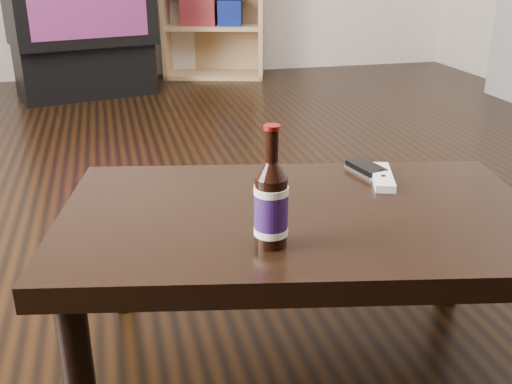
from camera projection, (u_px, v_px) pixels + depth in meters
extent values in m
cube|color=black|center=(229.00, 240.00, 2.09)|extent=(5.00, 6.00, 0.01)
cube|color=black|center=(85.00, 69.00, 4.08)|extent=(0.95, 0.64, 0.35)
cube|color=tan|center=(215.00, 74.00, 4.72)|extent=(0.83, 0.55, 0.03)
cube|color=tan|center=(214.00, 27.00, 4.58)|extent=(0.76, 0.50, 0.03)
cube|color=maroon|center=(199.00, 11.00, 4.52)|extent=(0.31, 0.28, 0.21)
cube|color=navy|center=(230.00, 12.00, 4.52)|extent=(0.23, 0.26, 0.18)
cube|color=black|center=(299.00, 221.00, 1.34)|extent=(1.16, 0.82, 0.05)
cylinder|color=black|center=(78.00, 368.00, 1.18)|extent=(0.07, 0.07, 0.34)
cylinder|color=black|center=(119.00, 254.00, 1.62)|extent=(0.07, 0.07, 0.34)
cylinder|color=black|center=(453.00, 247.00, 1.66)|extent=(0.07, 0.07, 0.34)
cylinder|color=black|center=(271.00, 212.00, 1.15)|extent=(0.07, 0.07, 0.14)
cylinder|color=#2D144F|center=(271.00, 211.00, 1.15)|extent=(0.07, 0.07, 0.09)
cylinder|color=white|center=(271.00, 190.00, 1.14)|extent=(0.07, 0.07, 0.01)
cylinder|color=white|center=(271.00, 230.00, 1.17)|extent=(0.07, 0.07, 0.01)
cone|color=black|center=(272.00, 170.00, 1.12)|extent=(0.07, 0.07, 0.03)
cylinder|color=black|center=(272.00, 146.00, 1.10)|extent=(0.03, 0.03, 0.06)
cylinder|color=maroon|center=(272.00, 127.00, 1.09)|extent=(0.03, 0.03, 0.01)
cube|color=#B7B8BA|center=(366.00, 171.00, 1.56)|extent=(0.08, 0.13, 0.01)
cube|color=black|center=(366.00, 168.00, 1.56)|extent=(0.08, 0.12, 0.02)
cylinder|color=#B7B8BA|center=(374.00, 169.00, 1.53)|extent=(0.03, 0.03, 0.00)
cube|color=silver|center=(382.00, 177.00, 1.50)|extent=(0.10, 0.18, 0.02)
cylinder|color=black|center=(381.00, 169.00, 1.52)|extent=(0.01, 0.01, 0.00)
cylinder|color=black|center=(383.00, 176.00, 1.48)|extent=(0.01, 0.01, 0.00)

